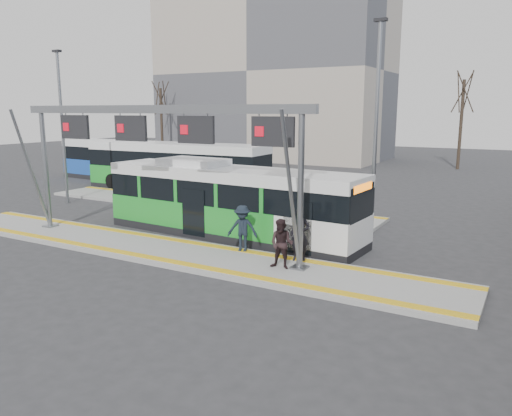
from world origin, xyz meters
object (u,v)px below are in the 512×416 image
Objects in this scene: hero_bus at (229,202)px; gantry at (154,134)px; passenger_a at (300,235)px; passenger_b at (282,244)px; passenger_c at (242,229)px.

gantry is at bearing -109.76° from hero_bus.
passenger_a is 1.09m from passenger_b.
gantry is 6.30m from passenger_b.
gantry is 6.43m from passenger_a.
passenger_b is 0.96× the size of passenger_c.
gantry is at bearing 177.48° from passenger_c.
passenger_a is at bearing 8.77° from gantry.
gantry is 1.12× the size of hero_bus.
hero_bus is 7.13× the size of passenger_b.
hero_bus reaches higher than passenger_c.
passenger_a is at bearing -23.75° from hero_bus.
gantry is 4.70m from passenger_c.
passenger_c is (-2.11, 1.08, 0.03)m from passenger_b.
passenger_a reaches higher than passenger_c.
passenger_c is at bearing 146.92° from passenger_b.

